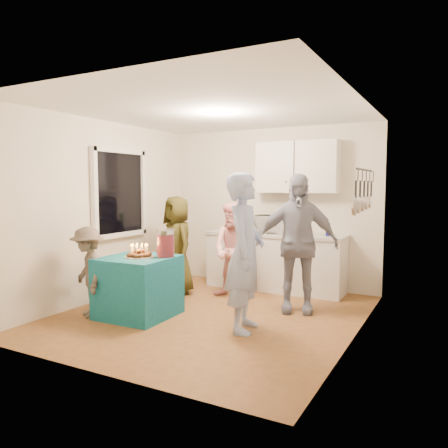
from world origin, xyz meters
The scene contains 19 objects.
floor centered at (0.00, 0.00, 0.00)m, with size 4.00×4.00×0.00m, color brown.
ceiling centered at (0.00, 0.00, 2.60)m, with size 4.00×4.00×0.00m, color white.
back_wall centered at (0.00, 2.00, 1.30)m, with size 3.60×3.60×0.00m, color silver.
left_wall centered at (-1.80, 0.00, 1.30)m, with size 4.00×4.00×0.00m, color silver.
right_wall centered at (1.80, 0.00, 1.30)m, with size 4.00×4.00×0.00m, color silver.
window_night centered at (-1.77, 0.30, 1.55)m, with size 0.04×1.00×1.20m, color black.
counter centered at (0.20, 1.70, 0.43)m, with size 2.20×0.58×0.86m, color white.
countertop centered at (0.20, 1.70, 0.89)m, with size 2.24×0.62×0.05m, color beige.
upper_cabinet centered at (0.50, 1.85, 1.95)m, with size 1.30×0.30×0.80m, color white.
pot_rack centered at (1.72, 0.70, 1.60)m, with size 0.12×1.00×0.60m, color black.
microwave centered at (0.14, 1.70, 1.05)m, with size 0.51×0.34×0.28m, color white.
party_table centered at (-0.80, -0.47, 0.38)m, with size 0.85×0.85×0.76m, color #115F71.
donut_cake centered at (-0.76, -0.48, 0.85)m, with size 0.38×0.38×0.18m, color #381C0C, non-canonical shape.
punch_jar centered at (-0.50, -0.29, 0.93)m, with size 0.22×0.22×0.34m, color red.
man_birthday centered at (0.63, -0.33, 0.90)m, with size 0.66×0.43×1.81m, color #9AAEE1.
woman_back_left centered at (-1.04, 0.77, 0.75)m, with size 0.73×0.48×1.50m, color brown.
woman_back_center centered at (-0.12, 0.91, 0.71)m, with size 0.69×0.54×1.42m, color pink.
woman_back_right centered at (0.90, 0.68, 0.91)m, with size 1.07×0.44×1.82m, color #101638.
child_near_left centered at (-1.35, -0.78, 0.57)m, with size 0.74×0.43×1.15m, color #4D443D.
Camera 1 is at (2.74, -4.77, 1.66)m, focal length 35.00 mm.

